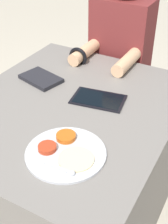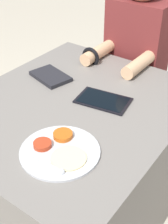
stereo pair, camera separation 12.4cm
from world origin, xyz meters
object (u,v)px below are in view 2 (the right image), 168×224
object	(u,v)px
red_notebook	(51,77)
tablet_device	(103,100)
thali_tray	(60,150)
person_diner	(133,73)

from	to	relation	value
red_notebook	tablet_device	xyz separation A→B (m)	(0.34, -0.02, -0.00)
thali_tray	person_diner	distance (m)	0.99
tablet_device	person_diner	bearing A→B (deg)	104.01
tablet_device	person_diner	size ratio (longest dim) A/B	0.21
tablet_device	red_notebook	bearing A→B (deg)	175.94
thali_tray	red_notebook	xyz separation A→B (m)	(-0.39, 0.40, 0.00)
tablet_device	person_diner	distance (m)	0.61
thali_tray	red_notebook	world-z (taller)	thali_tray
thali_tray	person_diner	size ratio (longest dim) A/B	0.24
red_notebook	tablet_device	size ratio (longest dim) A/B	0.88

